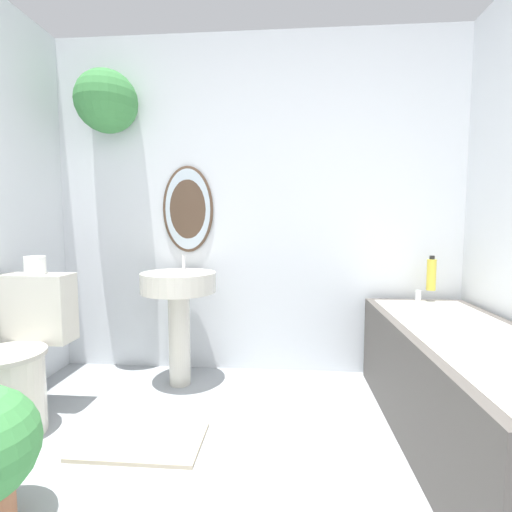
# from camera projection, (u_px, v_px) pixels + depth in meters

# --- Properties ---
(wall_back) EXTENTS (3.00, 0.42, 2.40)m
(wall_back) POSITION_uv_depth(u_px,v_px,m) (233.00, 191.00, 2.65)
(wall_back) COLOR silver
(wall_back) RESTS_ON ground_plane
(toilet) EXTENTS (0.39, 0.53, 0.80)m
(toilet) POSITION_uv_depth(u_px,v_px,m) (18.00, 364.00, 1.95)
(toilet) COLOR beige
(toilet) RESTS_ON ground_plane
(pedestal_sink) EXTENTS (0.49, 0.49, 0.86)m
(pedestal_sink) POSITION_uv_depth(u_px,v_px,m) (179.00, 298.00, 2.45)
(pedestal_sink) COLOR beige
(pedestal_sink) RESTS_ON ground_plane
(bathtub) EXTENTS (0.65, 1.67, 0.64)m
(bathtub) POSITION_uv_depth(u_px,v_px,m) (471.00, 390.00, 1.76)
(bathtub) COLOR #4C4742
(bathtub) RESTS_ON ground_plane
(shampoo_bottle) EXTENTS (0.06, 0.06, 0.23)m
(shampoo_bottle) POSITION_uv_depth(u_px,v_px,m) (431.00, 274.00, 2.45)
(shampoo_bottle) COLOR gold
(shampoo_bottle) RESTS_ON bathtub
(bath_mat) EXTENTS (0.60, 0.35, 0.02)m
(bath_mat) POSITION_uv_depth(u_px,v_px,m) (141.00, 441.00, 1.82)
(bath_mat) COLOR #B7A88E
(bath_mat) RESTS_ON ground_plane
(toilet_paper_roll) EXTENTS (0.11, 0.11, 0.10)m
(toilet_paper_roll) POSITION_uv_depth(u_px,v_px,m) (35.00, 265.00, 2.08)
(toilet_paper_roll) COLOR white
(toilet_paper_roll) RESTS_ON toilet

